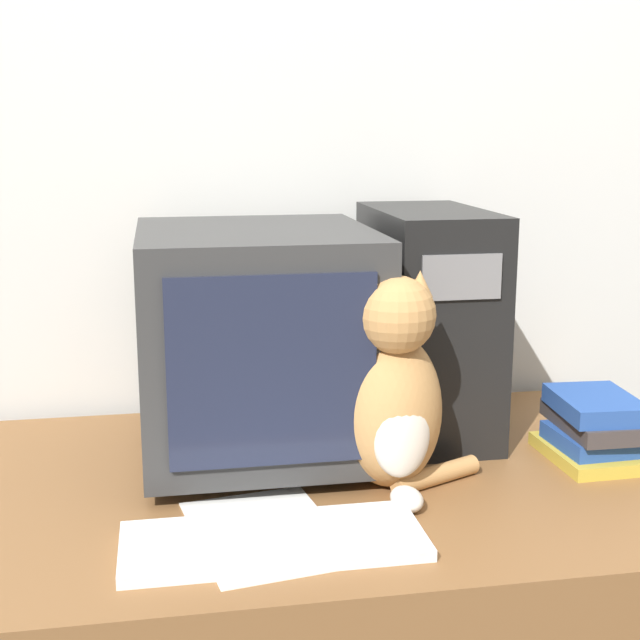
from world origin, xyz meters
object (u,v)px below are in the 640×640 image
object	(u,v)px
keyboard	(273,540)
cat	(392,395)
computer_tower	(427,322)
book_stack	(593,428)
pen	(183,529)
crt_monitor	(257,340)

from	to	relation	value
keyboard	cat	size ratio (longest dim) A/B	1.18
computer_tower	book_stack	world-z (taller)	computer_tower
book_stack	pen	size ratio (longest dim) A/B	1.62
computer_tower	pen	xyz separation A→B (m)	(-0.50, -0.39, -0.22)
cat	book_stack	size ratio (longest dim) A/B	1.73
book_stack	crt_monitor	bearing A→B (deg)	167.12
keyboard	pen	size ratio (longest dim) A/B	3.30
computer_tower	pen	size ratio (longest dim) A/B	3.31
computer_tower	cat	size ratio (longest dim) A/B	1.18
crt_monitor	computer_tower	size ratio (longest dim) A/B	1.07
computer_tower	cat	bearing A→B (deg)	-117.53
keyboard	pen	xyz separation A→B (m)	(-0.13, 0.07, -0.01)
cat	book_stack	world-z (taller)	cat
crt_monitor	cat	bearing A→B (deg)	-44.38
crt_monitor	keyboard	size ratio (longest dim) A/B	1.08
crt_monitor	book_stack	bearing A→B (deg)	-12.88
computer_tower	cat	distance (m)	0.32
crt_monitor	computer_tower	bearing A→B (deg)	12.13
book_stack	keyboard	bearing A→B (deg)	-158.52
crt_monitor	computer_tower	world-z (taller)	computer_tower
keyboard	computer_tower	bearing A→B (deg)	51.22
computer_tower	book_stack	size ratio (longest dim) A/B	2.05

